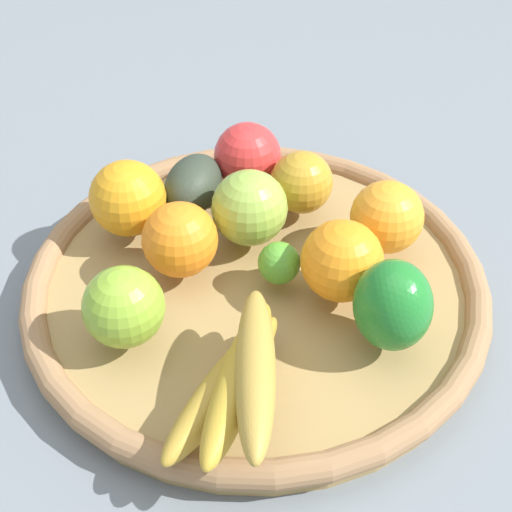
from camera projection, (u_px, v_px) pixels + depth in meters
name	position (u px, v px, depth m)	size (l,w,h in m)	color
ground_plane	(256.00, 298.00, 0.75)	(2.40, 2.40, 0.00)	slate
basket	(256.00, 284.00, 0.74)	(0.47, 0.47, 0.04)	#9F814D
apple_0	(250.00, 208.00, 0.74)	(0.08, 0.08, 0.08)	#8FB343
orange_3	(387.00, 217.00, 0.73)	(0.07, 0.07, 0.07)	orange
orange_0	(342.00, 261.00, 0.68)	(0.08, 0.08, 0.08)	orange
orange_1	(180.00, 240.00, 0.70)	(0.08, 0.08, 0.08)	orange
banana_bunch	(239.00, 378.00, 0.58)	(0.14, 0.18, 0.06)	#AC882E
apple_2	(124.00, 307.00, 0.64)	(0.07, 0.07, 0.07)	#85B131
orange_2	(128.00, 198.00, 0.75)	(0.08, 0.08, 0.08)	orange
apple_3	(248.00, 156.00, 0.81)	(0.08, 0.08, 0.08)	red
bell_pepper	(393.00, 305.00, 0.63)	(0.07, 0.07, 0.09)	#207A2A
apple_1	(301.00, 182.00, 0.78)	(0.07, 0.07, 0.07)	#B98925
lime_0	(279.00, 263.00, 0.70)	(0.04, 0.04, 0.04)	#519C2D
avocado	(193.00, 185.00, 0.78)	(0.09, 0.06, 0.06)	#2F392C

